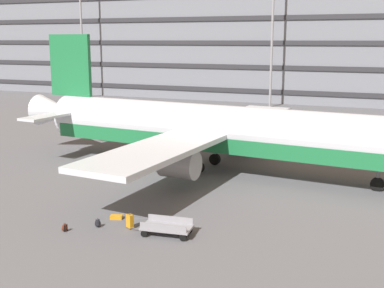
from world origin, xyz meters
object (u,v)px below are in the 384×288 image
suitcase_orange (130,221)px  backpack_black (64,228)px  airliner (216,130)px  backpack_scuffed (98,223)px  suitcase_red (116,217)px  baggage_cart (167,227)px

suitcase_orange → backpack_black: size_ratio=1.82×
airliner → suitcase_orange: 13.60m
airliner → backpack_scuffed: bearing=-97.8°
suitcase_red → suitcase_orange: 1.78m
backpack_scuffed → baggage_cart: size_ratio=0.15×
suitcase_orange → baggage_cart: size_ratio=0.26×
airliner → baggage_cart: airliner is taller
suitcase_orange → backpack_scuffed: (-1.70, -0.50, -0.20)m
airliner → suitcase_red: bearing=-97.6°
airliner → backpack_black: bearing=-102.0°
airliner → backpack_black: airliner is taller
backpack_black → suitcase_orange: bearing=29.5°
suitcase_orange → baggage_cart: bearing=-2.3°
suitcase_red → backpack_scuffed: (-0.26, -1.50, 0.10)m
airliner → backpack_black: size_ratio=74.00×
airliner → suitcase_orange: size_ratio=40.62×
baggage_cart → backpack_scuffed: bearing=-174.0°
airliner → baggage_cart: (2.01, -13.41, -2.72)m
suitcase_orange → backpack_scuffed: suitcase_orange is taller
backpack_black → baggage_cart: size_ratio=0.15×
suitcase_red → backpack_scuffed: size_ratio=1.56×
suitcase_red → backpack_black: backpack_black is taller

